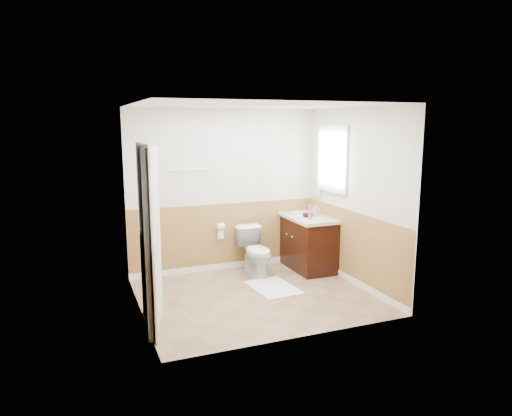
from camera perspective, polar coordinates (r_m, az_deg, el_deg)
name	(u,v)px	position (r m, az deg, el deg)	size (l,w,h in m)	color
floor	(256,296)	(6.35, 0.00, -10.71)	(3.00, 3.00, 0.00)	#8C7051
ceiling	(256,105)	(5.93, -0.01, 12.46)	(3.00, 3.00, 0.00)	white
wall_back	(225,191)	(7.22, -3.82, 2.13)	(3.00, 3.00, 0.00)	silver
wall_front	(302,224)	(4.85, 5.68, -1.99)	(3.00, 3.00, 0.00)	silver
wall_left	(137,212)	(5.64, -14.31, -0.51)	(3.00, 3.00, 0.00)	silver
wall_right	(355,197)	(6.71, 11.99, 1.28)	(3.00, 3.00, 0.00)	silver
wainscot_back	(226,238)	(7.36, -3.72, -3.68)	(3.00, 3.00, 0.00)	#A97E43
wainscot_front	(301,293)	(5.08, 5.46, -10.27)	(3.00, 3.00, 0.00)	#A97E43
wainscot_left	(141,273)	(5.83, -13.86, -7.76)	(2.60, 2.60, 0.00)	#A97E43
wainscot_right	(352,249)	(6.86, 11.67, -4.92)	(2.60, 2.60, 0.00)	#A97E43
toilet	(256,252)	(7.10, 0.00, -5.34)	(0.40, 0.71, 0.72)	white
bath_mat	(273,288)	(6.63, 2.14, -9.69)	(0.55, 0.80, 0.02)	silver
vanity_cabinet	(306,243)	(7.47, 6.18, -4.28)	(0.55, 1.10, 0.80)	black
vanity_knob_left	(292,237)	(7.22, 4.46, -3.55)	(0.03, 0.03, 0.03)	silver
vanity_knob_right	(287,234)	(7.39, 3.78, -3.21)	(0.03, 0.03, 0.03)	#B7B6BC
countertop	(306,217)	(7.37, 6.18, -1.09)	(0.60, 1.15, 0.05)	beige
sink_basin	(303,213)	(7.50, 5.72, -0.61)	(0.36, 0.36, 0.02)	silver
faucet	(313,209)	(7.57, 6.93, -0.07)	(0.02, 0.02, 0.14)	silver
lotion_bottle	(310,212)	(7.07, 6.59, -0.49)	(0.05, 0.05, 0.22)	#DD3967
soap_dispenser	(316,210)	(7.34, 7.38, -0.22)	(0.08, 0.09, 0.19)	#9AA6AE
hair_dryer_body	(308,215)	(7.24, 6.33, -0.82)	(0.07, 0.07, 0.14)	black
hair_dryer_handle	(307,217)	(7.21, 6.24, -1.12)	(0.03, 0.03, 0.07)	black
mirror_panel	(316,169)	(7.59, 7.33, 4.75)	(0.02, 0.35, 0.90)	silver
window_frame	(332,159)	(7.13, 9.32, 5.95)	(0.04, 0.80, 1.00)	white
window_glass	(333,159)	(7.13, 9.43, 5.95)	(0.01, 0.70, 0.90)	white
door	(153,239)	(5.27, -12.47, -3.76)	(0.05, 0.80, 2.04)	white
door_frame	(146,239)	(5.26, -13.29, -3.72)	(0.02, 0.92, 2.10)	white
door_knob	(154,238)	(5.61, -12.39, -3.63)	(0.06, 0.06, 0.06)	silver
towel_bar	(190,170)	(6.98, -8.04, 4.66)	(0.02, 0.02, 0.62)	silver
tp_holder_bar	(221,227)	(7.22, -4.35, -2.31)	(0.02, 0.02, 0.14)	silver
tp_roll	(221,227)	(7.22, -4.35, -2.31)	(0.11, 0.11, 0.10)	white
tp_sheet	(221,234)	(7.25, -4.34, -3.16)	(0.10, 0.01, 0.16)	white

